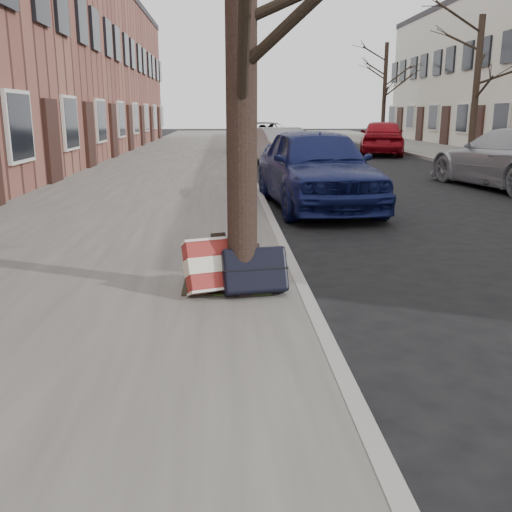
{
  "coord_description": "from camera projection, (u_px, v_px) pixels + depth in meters",
  "views": [
    {
      "loc": [
        -2.01,
        -4.32,
        1.79
      ],
      "look_at": [
        -1.72,
        0.8,
        0.49
      ],
      "focal_mm": 40.0,
      "sensor_mm": 36.0,
      "label": 1
    }
  ],
  "objects": [
    {
      "name": "suitcase_red",
      "position": [
        222.0,
        265.0,
        5.38
      ],
      "size": [
        0.78,
        0.58,
        0.53
      ],
      "primitive_type": "cube",
      "rotation": [
        -0.42,
        0.0,
        0.33
      ],
      "color": "maroon",
      "rests_on": "near_sidewalk"
    },
    {
      "name": "car_far_back",
      "position": [
        382.0,
        137.0,
        24.22
      ],
      "size": [
        2.77,
        4.71,
        1.5
      ],
      "primitive_type": "imported",
      "rotation": [
        0.0,
        0.0,
        2.9
      ],
      "color": "maroon",
      "rests_on": "ground"
    },
    {
      "name": "street_tree",
      "position": [
        241.0,
        12.0,
        4.82
      ],
      "size": [
        0.28,
        0.28,
        4.98
      ],
      "primitive_type": "cylinder",
      "color": "black",
      "rests_on": "near_sidewalk"
    },
    {
      "name": "far_sidewalk",
      "position": [
        508.0,
        164.0,
        19.67
      ],
      "size": [
        4.0,
        70.0,
        0.12
      ],
      "primitive_type": "cube",
      "color": "gray",
      "rests_on": "ground"
    },
    {
      "name": "tree_far_c",
      "position": [
        384.0,
        93.0,
        32.39
      ],
      "size": [
        0.23,
        0.23,
        5.44
      ],
      "primitive_type": "cylinder",
      "color": "black",
      "rests_on": "far_sidewalk"
    },
    {
      "name": "near_sidewalk",
      "position": [
        173.0,
        165.0,
        19.03
      ],
      "size": [
        5.0,
        70.0,
        0.12
      ],
      "primitive_type": "cube",
      "color": "slate",
      "rests_on": "ground"
    },
    {
      "name": "car_near_front",
      "position": [
        316.0,
        167.0,
        10.84
      ],
      "size": [
        2.18,
        4.65,
        1.54
      ],
      "primitive_type": "imported",
      "rotation": [
        0.0,
        0.0,
        0.08
      ],
      "color": "#131A52",
      "rests_on": "ground"
    },
    {
      "name": "car_near_mid",
      "position": [
        282.0,
        147.0,
        19.0
      ],
      "size": [
        2.0,
        4.09,
        1.29
      ],
      "primitive_type": "imported",
      "rotation": [
        0.0,
        0.0,
        0.17
      ],
      "color": "#97989E",
      "rests_on": "ground"
    },
    {
      "name": "tree_far_b",
      "position": [
        476.0,
        88.0,
        20.68
      ],
      "size": [
        0.24,
        0.24,
        5.02
      ],
      "primitive_type": "cylinder",
      "color": "black",
      "rests_on": "far_sidewalk"
    },
    {
      "name": "dirt_patch",
      "position": [
        226.0,
        282.0,
        5.75
      ],
      "size": [
        0.85,
        0.85,
        0.02
      ],
      "primitive_type": "cube",
      "color": "black",
      "rests_on": "near_sidewalk"
    },
    {
      "name": "car_near_back",
      "position": [
        265.0,
        139.0,
        24.07
      ],
      "size": [
        3.1,
        5.27,
        1.38
      ],
      "primitive_type": "imported",
      "rotation": [
        0.0,
        0.0,
        0.17
      ],
      "color": "#313135",
      "rests_on": "ground"
    },
    {
      "name": "ground",
      "position": [
        468.0,
        334.0,
        4.73
      ],
      "size": [
        120.0,
        120.0,
        0.0
      ],
      "primitive_type": "plane",
      "color": "black",
      "rests_on": "ground"
    },
    {
      "name": "suitcase_navy",
      "position": [
        254.0,
        270.0,
        5.32
      ],
      "size": [
        0.65,
        0.45,
        0.47
      ],
      "primitive_type": "cube",
      "rotation": [
        -0.42,
        0.0,
        0.16
      ],
      "color": "black",
      "rests_on": "near_sidewalk"
    }
  ]
}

